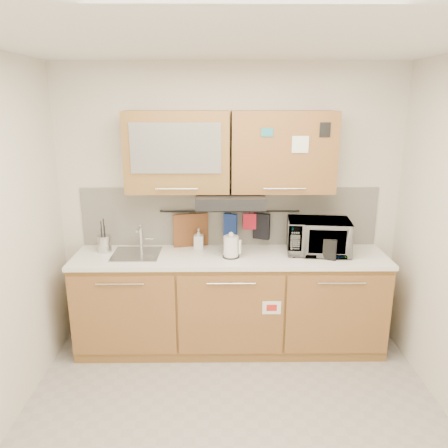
{
  "coord_description": "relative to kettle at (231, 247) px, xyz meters",
  "views": [
    {
      "loc": [
        -0.09,
        -2.53,
        2.26
      ],
      "look_at": [
        -0.06,
        1.05,
        1.25
      ],
      "focal_mm": 35.0,
      "sensor_mm": 36.0,
      "label": 1
    }
  ],
  "objects": [
    {
      "name": "dark_pouch",
      "position": [
        0.3,
        0.31,
        0.11
      ],
      "size": [
        0.16,
        0.1,
        0.25
      ],
      "primitive_type": "cube",
      "rotation": [
        0.0,
        0.0,
        -0.41
      ],
      "color": "black",
      "rests_on": "utensil_rail"
    },
    {
      "name": "soap_bottle",
      "position": [
        -0.3,
        0.24,
        0.0
      ],
      "size": [
        0.09,
        0.09,
        0.19
      ],
      "primitive_type": "imported",
      "rotation": [
        0.0,
        0.0,
        -0.04
      ],
      "color": "#999999",
      "rests_on": "countertop"
    },
    {
      "name": "cutting_board",
      "position": [
        -0.37,
        0.31,
        0.02
      ],
      "size": [
        0.33,
        0.1,
        0.41
      ],
      "primitive_type": "cube",
      "rotation": [
        0.0,
        0.0,
        0.23
      ],
      "color": "brown",
      "rests_on": "utensil_rail"
    },
    {
      "name": "ceiling",
      "position": [
        -0.01,
        -1.13,
        1.59
      ],
      "size": [
        3.2,
        3.2,
        0.0
      ],
      "primitive_type": "plane",
      "rotation": [
        3.14,
        0.0,
        0.0
      ],
      "color": "white",
      "rests_on": "wall_back"
    },
    {
      "name": "utensil_rail",
      "position": [
        -0.01,
        0.32,
        0.25
      ],
      "size": [
        1.3,
        0.02,
        0.02
      ],
      "primitive_type": "cylinder",
      "rotation": [
        0.0,
        1.57,
        0.0
      ],
      "color": "black",
      "rests_on": "backsplash"
    },
    {
      "name": "sink",
      "position": [
        -0.86,
        0.08,
        -0.09
      ],
      "size": [
        0.42,
        0.4,
        0.26
      ],
      "color": "silver",
      "rests_on": "countertop"
    },
    {
      "name": "toaster",
      "position": [
        0.82,
        0.0,
        0.0
      ],
      "size": [
        0.29,
        0.23,
        0.19
      ],
      "rotation": [
        0.0,
        0.0,
        -0.41
      ],
      "color": "black",
      "rests_on": "countertop"
    },
    {
      "name": "countertop",
      "position": [
        -0.01,
        0.06,
        -0.11
      ],
      "size": [
        2.82,
        0.62,
        0.04
      ],
      "primitive_type": "cube",
      "color": "white",
      "rests_on": "base_cabinet"
    },
    {
      "name": "wall_back",
      "position": [
        -0.01,
        0.37,
        0.29
      ],
      "size": [
        3.2,
        0.0,
        3.2
      ],
      "primitive_type": "plane",
      "rotation": [
        1.57,
        0.0,
        0.0
      ],
      "color": "silver",
      "rests_on": "ground"
    },
    {
      "name": "pot_holder",
      "position": [
        0.18,
        0.31,
        0.15
      ],
      "size": [
        0.12,
        0.03,
        0.15
      ],
      "primitive_type": "cube",
      "rotation": [
        0.0,
        0.0,
        0.05
      ],
      "color": "red",
      "rests_on": "utensil_rail"
    },
    {
      "name": "oven_mitt",
      "position": [
        -0.0,
        0.31,
        0.12
      ],
      "size": [
        0.13,
        0.08,
        0.22
      ],
      "primitive_type": "cube",
      "rotation": [
        0.0,
        0.0,
        -0.4
      ],
      "color": "navy",
      "rests_on": "utensil_rail"
    },
    {
      "name": "upper_cabinets",
      "position": [
        -0.01,
        0.19,
        0.82
      ],
      "size": [
        1.82,
        0.37,
        0.7
      ],
      "color": "olive",
      "rests_on": "wall_back"
    },
    {
      "name": "kettle",
      "position": [
        0.0,
        0.0,
        0.0
      ],
      "size": [
        0.18,
        0.17,
        0.23
      ],
      "rotation": [
        0.0,
        0.0,
        -0.35
      ],
      "color": "silver",
      "rests_on": "countertop"
    },
    {
      "name": "range_hood",
      "position": [
        -0.01,
        0.12,
        0.41
      ],
      "size": [
        0.6,
        0.46,
        0.1
      ],
      "primitive_type": "cube",
      "color": "black",
      "rests_on": "upper_cabinets"
    },
    {
      "name": "backsplash",
      "position": [
        -0.01,
        0.36,
        0.19
      ],
      "size": [
        2.8,
        0.02,
        0.56
      ],
      "primitive_type": "cube",
      "color": "silver",
      "rests_on": "countertop"
    },
    {
      "name": "microwave",
      "position": [
        0.79,
        0.11,
        0.06
      ],
      "size": [
        0.59,
        0.43,
        0.31
      ],
      "primitive_type": "imported",
      "rotation": [
        0.0,
        0.0,
        -0.1
      ],
      "color": "#999999",
      "rests_on": "countertop"
    },
    {
      "name": "utensil_crock",
      "position": [
        -1.16,
        0.16,
        -0.01
      ],
      "size": [
        0.15,
        0.15,
        0.31
      ],
      "rotation": [
        0.0,
        0.0,
        -0.24
      ],
      "color": "#B9BABE",
      "rests_on": "countertop"
    },
    {
      "name": "base_cabinet",
      "position": [
        -0.01,
        0.06,
        -0.61
      ],
      "size": [
        2.8,
        0.64,
        0.88
      ],
      "color": "olive",
      "rests_on": "floor"
    },
    {
      "name": "floor",
      "position": [
        -0.01,
        -1.13,
        -1.01
      ],
      "size": [
        3.2,
        3.2,
        0.0
      ],
      "primitive_type": "plane",
      "color": "#9E9993",
      "rests_on": "ground"
    }
  ]
}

